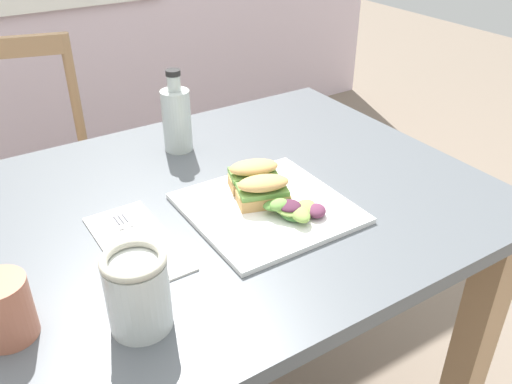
{
  "coord_description": "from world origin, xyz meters",
  "views": [
    {
      "loc": [
        -0.37,
        -0.76,
        1.3
      ],
      "look_at": [
        0.11,
        -0.01,
        0.76
      ],
      "focal_mm": 37.81,
      "sensor_mm": 36.0,
      "label": 1
    }
  ],
  "objects_px": {
    "bottle_cold_brew": "(177,122)",
    "cup_extra_side": "(4,309)",
    "mason_jar_iced_tea": "(138,295)",
    "fork_on_napkin": "(133,236)",
    "dining_table": "(209,260)",
    "plate_lunch": "(267,208)",
    "sandwich_half_back": "(254,174)",
    "sandwich_half_front": "(263,190)",
    "chair_wooden_far": "(31,184)"
  },
  "relations": [
    {
      "from": "fork_on_napkin",
      "to": "cup_extra_side",
      "type": "height_order",
      "value": "cup_extra_side"
    },
    {
      "from": "dining_table",
      "to": "chair_wooden_far",
      "type": "bearing_deg",
      "value": 104.16
    },
    {
      "from": "bottle_cold_brew",
      "to": "mason_jar_iced_tea",
      "type": "bearing_deg",
      "value": -120.88
    },
    {
      "from": "sandwich_half_back",
      "to": "bottle_cold_brew",
      "type": "height_order",
      "value": "bottle_cold_brew"
    },
    {
      "from": "sandwich_half_back",
      "to": "fork_on_napkin",
      "type": "distance_m",
      "value": 0.27
    },
    {
      "from": "mason_jar_iced_tea",
      "to": "fork_on_napkin",
      "type": "bearing_deg",
      "value": 72.06
    },
    {
      "from": "sandwich_half_front",
      "to": "sandwich_half_back",
      "type": "bearing_deg",
      "value": 73.43
    },
    {
      "from": "dining_table",
      "to": "cup_extra_side",
      "type": "xyz_separation_m",
      "value": [
        -0.39,
        -0.16,
        0.19
      ]
    },
    {
      "from": "bottle_cold_brew",
      "to": "cup_extra_side",
      "type": "xyz_separation_m",
      "value": [
        -0.45,
        -0.4,
        -0.02
      ]
    },
    {
      "from": "sandwich_half_back",
      "to": "bottle_cold_brew",
      "type": "distance_m",
      "value": 0.26
    },
    {
      "from": "chair_wooden_far",
      "to": "plate_lunch",
      "type": "height_order",
      "value": "chair_wooden_far"
    },
    {
      "from": "mason_jar_iced_tea",
      "to": "cup_extra_side",
      "type": "relative_size",
      "value": 1.29
    },
    {
      "from": "dining_table",
      "to": "plate_lunch",
      "type": "xyz_separation_m",
      "value": [
        0.09,
        -0.09,
        0.15
      ]
    },
    {
      "from": "dining_table",
      "to": "sandwich_half_back",
      "type": "height_order",
      "value": "sandwich_half_back"
    },
    {
      "from": "dining_table",
      "to": "chair_wooden_far",
      "type": "relative_size",
      "value": 1.28
    },
    {
      "from": "plate_lunch",
      "to": "cup_extra_side",
      "type": "xyz_separation_m",
      "value": [
        -0.48,
        -0.07,
        0.04
      ]
    },
    {
      "from": "fork_on_napkin",
      "to": "mason_jar_iced_tea",
      "type": "height_order",
      "value": "mason_jar_iced_tea"
    },
    {
      "from": "dining_table",
      "to": "fork_on_napkin",
      "type": "height_order",
      "value": "fork_on_napkin"
    },
    {
      "from": "chair_wooden_far",
      "to": "mason_jar_iced_tea",
      "type": "relative_size",
      "value": 7.18
    },
    {
      "from": "dining_table",
      "to": "plate_lunch",
      "type": "height_order",
      "value": "plate_lunch"
    },
    {
      "from": "plate_lunch",
      "to": "bottle_cold_brew",
      "type": "distance_m",
      "value": 0.33
    },
    {
      "from": "plate_lunch",
      "to": "cup_extra_side",
      "type": "relative_size",
      "value": 3.04
    },
    {
      "from": "sandwich_half_front",
      "to": "fork_on_napkin",
      "type": "relative_size",
      "value": 0.59
    },
    {
      "from": "dining_table",
      "to": "sandwich_half_back",
      "type": "distance_m",
      "value": 0.21
    },
    {
      "from": "chair_wooden_far",
      "to": "cup_extra_side",
      "type": "relative_size",
      "value": 9.23
    },
    {
      "from": "dining_table",
      "to": "cup_extra_side",
      "type": "height_order",
      "value": "cup_extra_side"
    },
    {
      "from": "chair_wooden_far",
      "to": "cup_extra_side",
      "type": "bearing_deg",
      "value": -100.82
    },
    {
      "from": "plate_lunch",
      "to": "chair_wooden_far",
      "type": "bearing_deg",
      "value": 107.89
    },
    {
      "from": "sandwich_half_front",
      "to": "chair_wooden_far",
      "type": "bearing_deg",
      "value": 108.05
    },
    {
      "from": "plate_lunch",
      "to": "bottle_cold_brew",
      "type": "bearing_deg",
      "value": 94.9
    },
    {
      "from": "dining_table",
      "to": "cup_extra_side",
      "type": "distance_m",
      "value": 0.46
    },
    {
      "from": "dining_table",
      "to": "bottle_cold_brew",
      "type": "distance_m",
      "value": 0.32
    },
    {
      "from": "mason_jar_iced_tea",
      "to": "bottle_cold_brew",
      "type": "bearing_deg",
      "value": 59.12
    },
    {
      "from": "plate_lunch",
      "to": "bottle_cold_brew",
      "type": "xyz_separation_m",
      "value": [
        -0.03,
        0.33,
        0.06
      ]
    },
    {
      "from": "bottle_cold_brew",
      "to": "mason_jar_iced_tea",
      "type": "distance_m",
      "value": 0.56
    },
    {
      "from": "cup_extra_side",
      "to": "dining_table",
      "type": "bearing_deg",
      "value": 22.64
    },
    {
      "from": "sandwich_half_back",
      "to": "cup_extra_side",
      "type": "distance_m",
      "value": 0.51
    },
    {
      "from": "chair_wooden_far",
      "to": "sandwich_half_front",
      "type": "bearing_deg",
      "value": -71.95
    },
    {
      "from": "sandwich_half_back",
      "to": "fork_on_napkin",
      "type": "xyz_separation_m",
      "value": [
        -0.27,
        -0.03,
        -0.03
      ]
    },
    {
      "from": "mason_jar_iced_tea",
      "to": "chair_wooden_far",
      "type": "bearing_deg",
      "value": 88.65
    },
    {
      "from": "chair_wooden_far",
      "to": "sandwich_half_front",
      "type": "height_order",
      "value": "chair_wooden_far"
    },
    {
      "from": "sandwich_half_front",
      "to": "bottle_cold_brew",
      "type": "bearing_deg",
      "value": 94.81
    },
    {
      "from": "chair_wooden_far",
      "to": "sandwich_half_back",
      "type": "relative_size",
      "value": 7.94
    },
    {
      "from": "bottle_cold_brew",
      "to": "cup_extra_side",
      "type": "relative_size",
      "value": 1.99
    },
    {
      "from": "sandwich_half_back",
      "to": "cup_extra_side",
      "type": "bearing_deg",
      "value": -163.15
    },
    {
      "from": "sandwich_half_back",
      "to": "fork_on_napkin",
      "type": "height_order",
      "value": "sandwich_half_back"
    },
    {
      "from": "chair_wooden_far",
      "to": "bottle_cold_brew",
      "type": "relative_size",
      "value": 4.63
    },
    {
      "from": "dining_table",
      "to": "mason_jar_iced_tea",
      "type": "bearing_deg",
      "value": -133.55
    },
    {
      "from": "cup_extra_side",
      "to": "sandwich_half_back",
      "type": "bearing_deg",
      "value": 16.85
    },
    {
      "from": "plate_lunch",
      "to": "cup_extra_side",
      "type": "bearing_deg",
      "value": -171.15
    }
  ]
}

